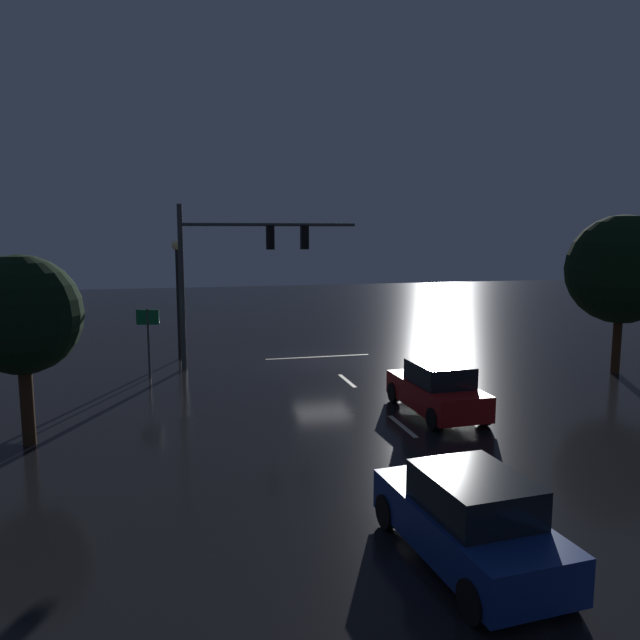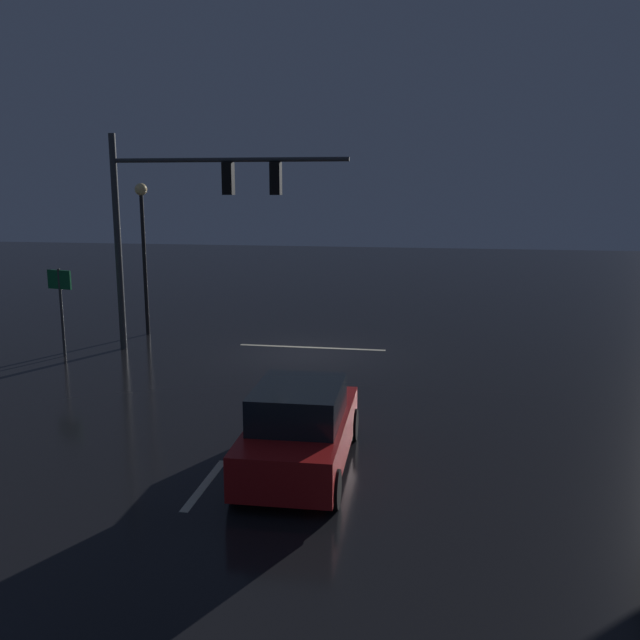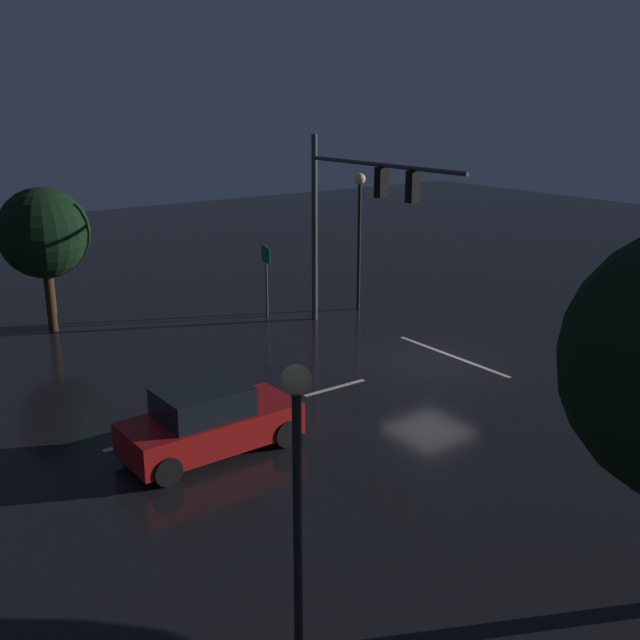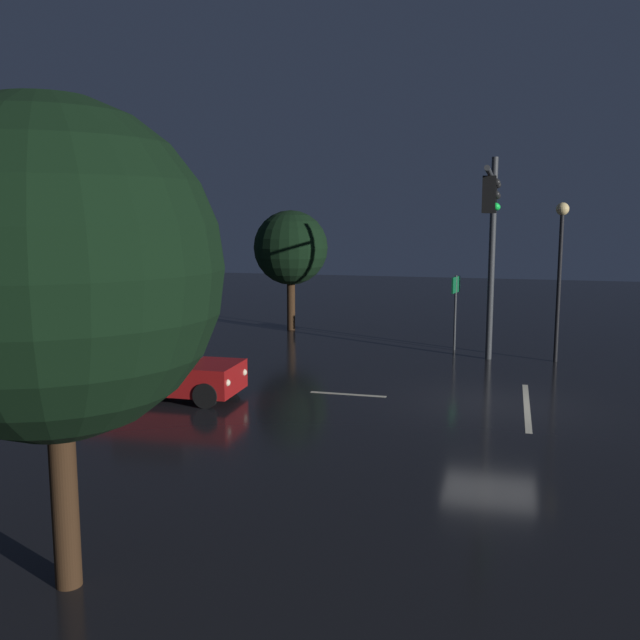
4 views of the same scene
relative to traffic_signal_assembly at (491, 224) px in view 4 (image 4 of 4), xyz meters
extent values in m
plane|color=black|center=(-3.84, -0.29, -4.79)|extent=(80.00, 80.00, 0.00)
cylinder|color=#383A3D|center=(2.40, 0.01, -1.28)|extent=(0.22, 0.22, 7.03)
cylinder|color=#383A3D|center=(-1.41, 0.01, 1.39)|extent=(7.62, 0.14, 0.14)
cube|color=black|center=(-1.41, 0.01, 0.82)|extent=(0.32, 0.36, 1.00)
sphere|color=black|center=(-1.41, -0.18, 1.14)|extent=(0.20, 0.20, 0.20)
sphere|color=black|center=(-1.41, -0.18, 0.82)|extent=(0.20, 0.20, 0.20)
sphere|color=#19F24C|center=(-1.41, -0.18, 0.50)|extent=(0.20, 0.20, 0.20)
cube|color=black|center=(-2.94, 0.01, 0.82)|extent=(0.32, 0.36, 1.00)
sphere|color=black|center=(-2.94, -0.18, 1.14)|extent=(0.20, 0.20, 0.20)
sphere|color=black|center=(-2.94, -0.18, 0.82)|extent=(0.20, 0.20, 0.20)
sphere|color=#19F24C|center=(-2.94, -0.18, 0.50)|extent=(0.20, 0.20, 0.20)
cube|color=beige|center=(-3.84, 3.71, -4.79)|extent=(0.16, 2.20, 0.01)
cube|color=beige|center=(-3.84, 9.71, -4.79)|extent=(0.16, 2.20, 0.01)
cube|color=beige|center=(-3.84, -1.19, -4.79)|extent=(5.00, 0.16, 0.01)
cube|color=maroon|center=(-5.41, 8.64, -4.17)|extent=(1.89, 4.34, 0.80)
cube|color=black|center=(-5.42, 8.84, -3.43)|extent=(1.65, 2.13, 0.68)
cylinder|color=black|center=(-4.54, 7.06, -4.45)|extent=(0.24, 0.68, 0.68)
cylinder|color=black|center=(-6.22, 7.02, -4.45)|extent=(0.24, 0.68, 0.68)
cylinder|color=black|center=(-4.61, 10.26, -4.45)|extent=(0.24, 0.68, 0.68)
cylinder|color=black|center=(-6.29, 10.22, -4.45)|extent=(0.24, 0.68, 0.68)
sphere|color=#F9EFC6|center=(-4.72, 6.54, -4.12)|extent=(0.20, 0.20, 0.20)
sphere|color=#F9EFC6|center=(-6.02, 6.51, -4.12)|extent=(0.20, 0.20, 0.20)
cylinder|color=black|center=(-1.12, 15.77, -4.45)|extent=(0.27, 0.69, 0.68)
cylinder|color=black|center=(-2.80, 15.65, -4.45)|extent=(0.27, 0.69, 0.68)
sphere|color=#F9EFC6|center=(-1.28, 15.24, -4.12)|extent=(0.20, 0.20, 0.20)
sphere|color=#F9EFC6|center=(-2.57, 15.15, -4.12)|extent=(0.20, 0.20, 0.20)
cylinder|color=black|center=(2.53, -2.26, -2.25)|extent=(0.14, 0.14, 5.09)
sphere|color=#F9D88C|center=(2.53, -2.26, 0.48)|extent=(0.44, 0.44, 0.44)
cylinder|color=#383A3D|center=(3.80, 1.31, -3.38)|extent=(0.09, 0.09, 2.84)
cube|color=#0F6033|center=(3.80, 1.31, -2.31)|extent=(0.89, 0.25, 0.60)
cylinder|color=#382314|center=(-15.13, 5.10, -3.45)|extent=(0.36, 0.36, 2.68)
sphere|color=black|center=(-15.13, 5.10, -0.44)|extent=(4.46, 4.46, 4.46)
cylinder|color=#382314|center=(6.87, 8.74, -3.58)|extent=(0.36, 0.36, 2.43)
sphere|color=black|center=(6.87, 8.74, -1.14)|extent=(3.26, 3.26, 3.26)
camera|label=1|loc=(2.99, 26.85, 1.09)|focal=34.86mm
camera|label=2|loc=(-7.86, 20.75, 0.57)|focal=37.93mm
camera|label=3|loc=(-20.35, 16.19, 3.49)|focal=41.85mm
camera|label=4|loc=(-23.05, -0.60, 0.24)|focal=39.85mm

